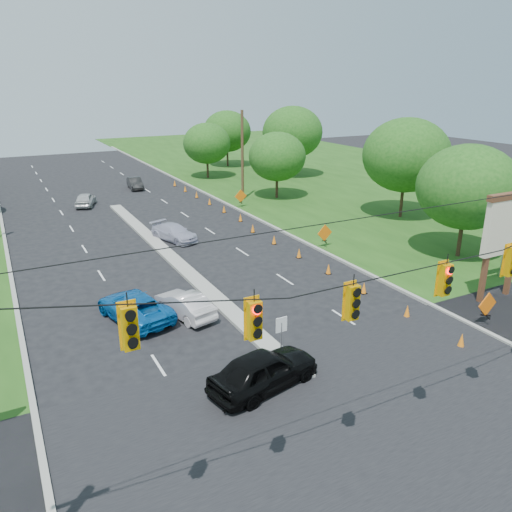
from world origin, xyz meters
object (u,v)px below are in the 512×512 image
pylon_sign (505,229)px  blue_pickup (135,307)px  black_sedan (264,370)px  white_sedan (185,304)px

pylon_sign → blue_pickup: 20.43m
black_sedan → white_sedan: (-0.56, 7.64, -0.16)m
black_sedan → blue_pickup: (-2.98, 8.46, -0.11)m
pylon_sign → black_sedan: pylon_sign is taller
pylon_sign → white_sedan: size_ratio=1.53×
pylon_sign → white_sedan: pylon_sign is taller
pylon_sign → black_sedan: bearing=-173.8°
black_sedan → white_sedan: black_sedan is taller
pylon_sign → blue_pickup: pylon_sign is taller
black_sedan → white_sedan: 7.66m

